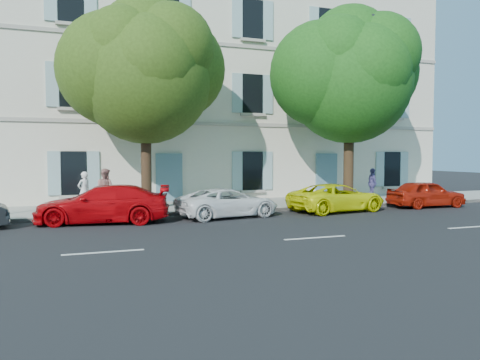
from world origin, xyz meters
name	(u,v)px	position (x,y,z in m)	size (l,w,h in m)	color
ground	(263,220)	(0.00, 0.00, 0.00)	(90.00, 90.00, 0.00)	black
sidewalk	(226,206)	(0.00, 4.45, 0.07)	(36.00, 4.50, 0.15)	#A09E96
kerb	(242,211)	(0.00, 2.28, 0.08)	(36.00, 0.16, 0.16)	#9E998E
building	(194,92)	(0.00, 10.20, 6.00)	(28.00, 7.00, 12.00)	beige
car_red_coupe	(103,204)	(-5.68, 1.22, 0.68)	(1.91, 4.70, 1.36)	#B2050A
car_white_coupe	(228,203)	(-0.99, 1.18, 0.57)	(1.88, 4.08, 1.13)	white
car_yellow_supercar	(337,198)	(3.97, 1.27, 0.60)	(2.00, 4.34, 1.21)	#E6EA09
car_red_hatchback	(426,194)	(8.76, 1.30, 0.63)	(1.48, 3.68, 1.26)	#A3190A
tree_left	(145,77)	(-3.80, 3.40, 5.61)	(5.47, 5.47, 8.48)	#3A2819
tree_right	(350,82)	(5.60, 2.91, 5.84)	(5.76, 5.76, 8.87)	#3A2819
street_lamp	(352,101)	(5.66, 2.75, 4.94)	(0.41, 1.81, 8.46)	#7293BF
pedestrian_a	(84,191)	(-6.24, 4.12, 0.95)	(0.58, 0.38, 1.60)	white
pedestrian_b	(105,189)	(-5.40, 4.23, 1.01)	(0.83, 0.65, 1.71)	#AA746D
pedestrian_c	(372,184)	(7.75, 4.01, 0.95)	(0.94, 0.39, 1.60)	#5B549B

